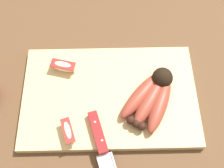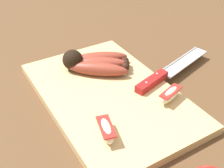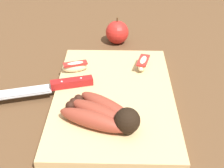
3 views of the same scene
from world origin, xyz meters
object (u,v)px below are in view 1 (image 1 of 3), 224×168
at_px(apple_wedge_near, 68,132).
at_px(chefs_knife, 104,153).
at_px(banana_bunch, 152,96).
at_px(apple_wedge_middle, 63,66).

bearing_deg(apple_wedge_near, chefs_knife, -30.82).
relative_size(banana_bunch, chefs_knife, 0.62).
height_order(chefs_knife, apple_wedge_near, apple_wedge_near).
distance_m(banana_bunch, apple_wedge_near, 0.21).
height_order(banana_bunch, apple_wedge_near, banana_bunch).
relative_size(chefs_knife, apple_wedge_middle, 3.90).
distance_m(banana_bunch, chefs_knife, 0.17).
relative_size(apple_wedge_near, apple_wedge_middle, 0.96).
xyz_separation_m(apple_wedge_near, apple_wedge_middle, (-0.02, 0.17, -0.00)).
height_order(banana_bunch, chefs_knife, banana_bunch).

